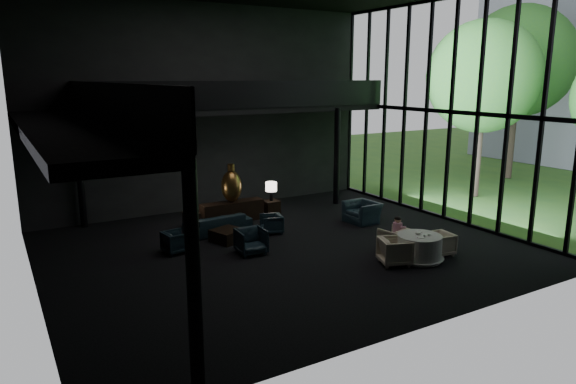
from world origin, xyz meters
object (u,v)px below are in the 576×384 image
lounge_armchair_south (251,239)px  bronze_urn (231,186)px  sofa (218,220)px  coffee_table (228,235)px  console (232,212)px  child (398,226)px  window_armchair (362,207)px  dining_chair_west (395,249)px  table_lamp_left (191,199)px  side_table_right (271,208)px  dining_table (419,249)px  side_table_left (192,221)px  dining_chair_north (394,238)px  table_lamp_right (271,187)px  lounge_armchair_east (271,224)px  dining_chair_east (439,243)px  lounge_armchair_west (176,241)px

lounge_armchair_south → bronze_urn: bearing=78.1°
sofa → coffee_table: bearing=82.1°
console → child: 6.29m
window_armchair → dining_chair_west: window_armchair is taller
table_lamp_left → side_table_right: size_ratio=1.12×
dining_table → table_lamp_left: bearing=125.6°
side_table_left → side_table_right: bearing=0.5°
side_table_right → coffee_table: bearing=-143.2°
coffee_table → dining_chair_north: bearing=-39.6°
console → bronze_urn: bearing=90.0°
table_lamp_left → sofa: (0.57, -1.04, -0.58)m
side_table_left → table_lamp_right: size_ratio=0.78×
lounge_armchair_east → dining_chair_east: size_ratio=0.89×
table_lamp_right → lounge_armchair_south: table_lamp_right is taller
window_armchair → side_table_right: bearing=-138.5°
bronze_urn → table_lamp_right: size_ratio=1.92×
lounge_armchair_west → child: bearing=-126.3°
table_lamp_left → lounge_armchair_west: size_ratio=0.98×
dining_chair_east → table_lamp_right: bearing=-154.2°
dining_chair_north → console: bearing=-70.3°
bronze_urn → sofa: bearing=-132.8°
console → dining_chair_east: size_ratio=3.21×
side_table_right → lounge_armchair_east: lounge_armchair_east is taller
side_table_right → dining_table: dining_table is taller
coffee_table → dining_chair_west: dining_chair_west is taller
console → sofa: size_ratio=0.98×
bronze_urn → lounge_armchair_east: (0.56, -2.02, -1.02)m
bronze_urn → dining_table: bronze_urn is taller
lounge_armchair_south → side_table_left: bearing=103.7°
side_table_right → sofa: sofa is taller
dining_chair_west → side_table_left: bearing=51.7°
lounge_armchair_west → coffee_table: lounge_armchair_west is taller
lounge_armchair_east → coffee_table: lounge_armchair_east is taller
console → dining_chair_west: 6.77m
dining_chair_west → lounge_armchair_south: bearing=68.4°
table_lamp_left → lounge_armchair_west: table_lamp_left is taller
bronze_urn → dining_chair_north: bronze_urn is taller
sofa → bronze_urn: bearing=-136.2°
table_lamp_right → sofa: size_ratio=0.30×
side_table_right → dining_chair_west: (0.56, -6.36, 0.16)m
table_lamp_right → dining_chair_west: (0.56, -6.34, -0.67)m
dining_chair_west → table_lamp_left: bearing=51.6°
dining_chair_east → table_lamp_left: bearing=-133.2°
table_lamp_right → coffee_table: table_lamp_right is taller
bronze_urn → lounge_armchair_south: bearing=-105.3°
table_lamp_right → lounge_armchair_south: bearing=-126.7°
lounge_armchair_east → dining_chair_north: size_ratio=0.83×
side_table_right → side_table_left: bearing=-179.5°
lounge_armchair_south → dining_chair_west: bearing=-39.3°
table_lamp_right → dining_chair_west: size_ratio=0.78×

